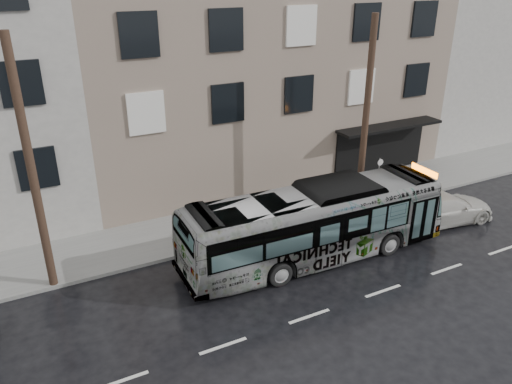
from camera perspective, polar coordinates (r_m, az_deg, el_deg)
ground at (r=19.29m, az=2.04°, el=-9.93°), size 120.00×120.00×0.00m
sidewalk at (r=23.03m, az=-3.89°, el=-3.67°), size 90.00×3.60×0.15m
building_taupe at (r=30.02m, az=-1.32°, el=13.97°), size 20.00×12.00×11.00m
building_filler at (r=41.80m, az=23.79°, el=15.62°), size 18.00×12.00×12.00m
utility_pole_front at (r=23.25m, az=12.44°, el=8.24°), size 0.30×0.30×9.00m
utility_pole_rear at (r=18.27m, az=-24.27°, el=2.25°), size 0.30×0.30×9.00m
sign_post at (r=25.00m, az=13.73°, el=1.20°), size 0.06×0.06×2.40m
bus at (r=19.98m, az=6.69°, el=-3.65°), size 11.15×2.89×3.09m
white_sedan at (r=24.61m, az=20.60°, el=-1.71°), size 5.11×2.55×1.43m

